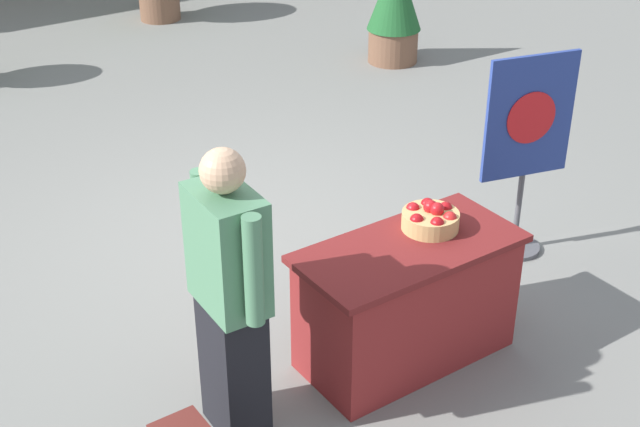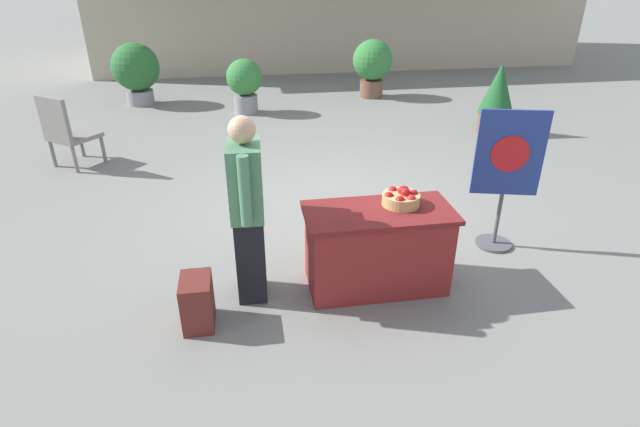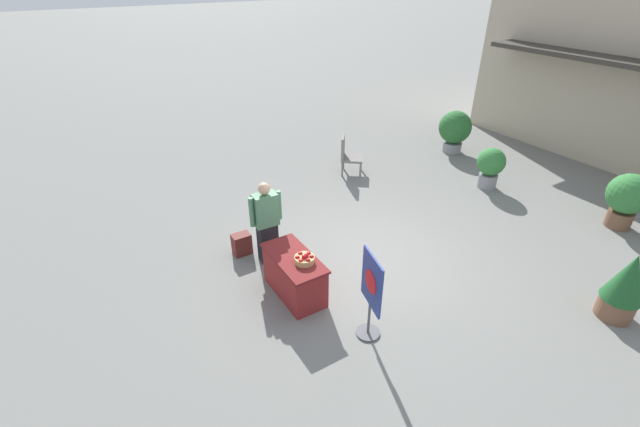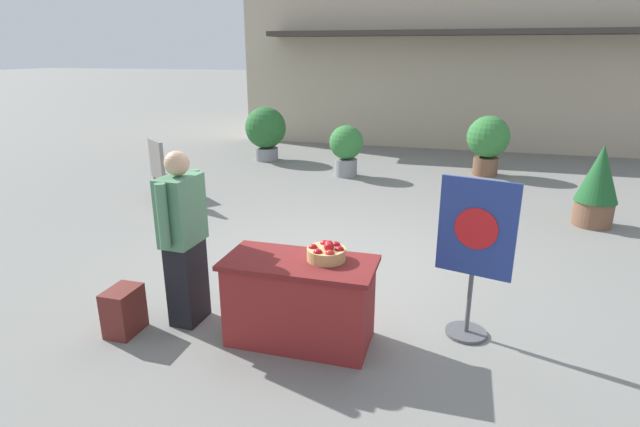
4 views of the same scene
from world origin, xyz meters
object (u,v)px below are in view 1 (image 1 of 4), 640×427
object	(u,v)px
display_table	(407,301)
poster_board	(526,146)
apple_basket	(431,218)
person_visitor	(230,297)
potted_plant_near_right	(395,6)

from	to	relation	value
display_table	poster_board	size ratio (longest dim) A/B	0.90
apple_basket	person_visitor	xyz separation A→B (m)	(-1.30, -0.03, -0.00)
apple_basket	person_visitor	distance (m)	1.30
person_visitor	poster_board	xyz separation A→B (m)	(2.48, 0.44, -0.02)
poster_board	potted_plant_near_right	size ratio (longest dim) A/B	1.21
display_table	potted_plant_near_right	world-z (taller)	potted_plant_near_right
poster_board	potted_plant_near_right	world-z (taller)	poster_board
apple_basket	potted_plant_near_right	world-z (taller)	potted_plant_near_right
person_visitor	potted_plant_near_right	distance (m)	5.78
apple_basket	potted_plant_near_right	size ratio (longest dim) A/B	0.28
display_table	apple_basket	xyz separation A→B (m)	(0.21, 0.08, 0.43)
person_visitor	display_table	bearing A→B (deg)	0.00
display_table	person_visitor	distance (m)	1.18
poster_board	person_visitor	bearing A→B (deg)	-65.34
display_table	apple_basket	bearing A→B (deg)	20.47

